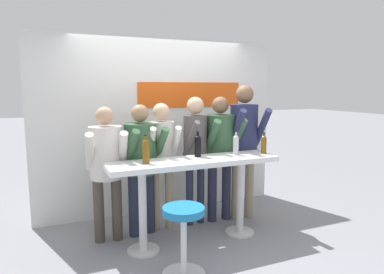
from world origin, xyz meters
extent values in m
plane|color=gray|center=(0.00, 0.00, 0.00)|extent=(40.00, 40.00, 0.00)
cube|color=silver|center=(0.00, 1.22, 1.26)|extent=(3.61, 0.10, 2.53)
cube|color=#DB5114|center=(0.44, 1.16, 1.72)|extent=(1.61, 0.02, 0.36)
cube|color=white|center=(0.00, 0.00, 0.97)|extent=(2.01, 0.49, 0.06)
cylinder|color=silver|center=(-0.62, 0.00, 0.49)|extent=(0.09, 0.09, 0.94)
cylinder|color=silver|center=(-0.62, 0.00, 0.01)|extent=(0.36, 0.36, 0.02)
cylinder|color=silver|center=(0.62, 0.00, 0.49)|extent=(0.09, 0.09, 0.94)
cylinder|color=silver|center=(0.62, 0.00, 0.01)|extent=(0.36, 0.36, 0.02)
cylinder|color=silver|center=(-0.39, -0.65, 0.01)|extent=(0.42, 0.42, 0.02)
cylinder|color=silver|center=(-0.39, -0.65, 0.34)|extent=(0.06, 0.06, 0.63)
cylinder|color=#1972B2|center=(-0.39, -0.65, 0.66)|extent=(0.40, 0.40, 0.07)
cylinder|color=#473D33|center=(-1.04, 0.44, 0.39)|extent=(0.12, 0.12, 0.77)
cylinder|color=#473D33|center=(-0.83, 0.42, 0.39)|extent=(0.12, 0.12, 0.77)
cylinder|color=beige|center=(-0.93, 0.43, 1.08)|extent=(0.41, 0.41, 0.61)
sphere|color=tan|center=(-0.93, 0.43, 1.50)|extent=(0.21, 0.21, 0.21)
cylinder|color=beige|center=(-1.13, 0.30, 1.12)|extent=(0.13, 0.38, 0.48)
cylinder|color=beige|center=(-0.77, 0.26, 1.12)|extent=(0.13, 0.38, 0.48)
cylinder|color=#23283D|center=(-0.62, 0.44, 0.39)|extent=(0.13, 0.13, 0.78)
cylinder|color=#23283D|center=(-0.41, 0.48, 0.39)|extent=(0.13, 0.13, 0.78)
cylinder|color=#335638|center=(-0.51, 0.46, 1.09)|extent=(0.46, 0.46, 0.62)
sphere|color=#9E7556|center=(-0.51, 0.46, 1.52)|extent=(0.21, 0.21, 0.21)
cylinder|color=#335638|center=(-0.67, 0.28, 1.13)|extent=(0.16, 0.39, 0.48)
cylinder|color=#335638|center=(-0.30, 0.35, 1.13)|extent=(0.16, 0.39, 0.48)
cylinder|color=gray|center=(-0.32, 0.53, 0.39)|extent=(0.10, 0.10, 0.78)
cylinder|color=gray|center=(-0.14, 0.51, 0.39)|extent=(0.10, 0.10, 0.78)
cylinder|color=beige|center=(-0.23, 0.52, 1.09)|extent=(0.36, 0.36, 0.62)
sphere|color=#D6AD89|center=(-0.23, 0.52, 1.52)|extent=(0.21, 0.21, 0.21)
cylinder|color=beige|center=(-0.40, 0.39, 1.14)|extent=(0.12, 0.37, 0.48)
cylinder|color=beige|center=(-0.10, 0.35, 1.14)|extent=(0.12, 0.37, 0.48)
cylinder|color=#23283D|center=(0.15, 0.50, 0.41)|extent=(0.10, 0.10, 0.82)
cylinder|color=#23283D|center=(0.31, 0.51, 0.41)|extent=(0.10, 0.10, 0.82)
cylinder|color=#514C4C|center=(0.23, 0.51, 1.14)|extent=(0.34, 0.34, 0.65)
sphere|color=#D6AD89|center=(0.23, 0.51, 1.59)|extent=(0.22, 0.22, 0.22)
cylinder|color=#514C4C|center=(0.10, 0.33, 1.19)|extent=(0.11, 0.38, 0.49)
cylinder|color=#514C4C|center=(0.39, 0.36, 1.19)|extent=(0.11, 0.38, 0.49)
cylinder|color=#23283D|center=(0.48, 0.50, 0.41)|extent=(0.13, 0.13, 0.82)
cylinder|color=#23283D|center=(0.70, 0.49, 0.41)|extent=(0.13, 0.13, 0.82)
cylinder|color=#335638|center=(0.59, 0.50, 1.14)|extent=(0.40, 0.40, 0.65)
sphere|color=brown|center=(0.59, 0.50, 1.59)|extent=(0.22, 0.22, 0.22)
cylinder|color=#335638|center=(0.40, 0.34, 1.19)|extent=(0.10, 0.39, 0.50)
cylinder|color=#335638|center=(0.77, 0.33, 1.19)|extent=(0.10, 0.39, 0.50)
cylinder|color=gray|center=(0.82, 0.45, 0.44)|extent=(0.12, 0.12, 0.89)
cylinder|color=gray|center=(1.03, 0.43, 0.44)|extent=(0.12, 0.12, 0.89)
cylinder|color=#23284C|center=(0.92, 0.44, 1.24)|extent=(0.41, 0.41, 0.70)
sphere|color=brown|center=(0.92, 0.44, 1.73)|extent=(0.24, 0.24, 0.24)
cylinder|color=#23284C|center=(0.73, 0.28, 1.29)|extent=(0.13, 0.42, 0.54)
cylinder|color=#23284C|center=(1.09, 0.25, 1.29)|extent=(0.13, 0.42, 0.54)
cylinder|color=black|center=(0.10, 0.12, 1.11)|extent=(0.08, 0.08, 0.22)
sphere|color=black|center=(0.10, 0.12, 1.22)|extent=(0.08, 0.08, 0.08)
cylinder|color=black|center=(0.10, 0.12, 1.26)|extent=(0.03, 0.03, 0.08)
cylinder|color=black|center=(0.10, 0.12, 1.30)|extent=(0.03, 0.03, 0.02)
cylinder|color=#B7BCC1|center=(0.57, 0.05, 1.11)|extent=(0.07, 0.07, 0.21)
sphere|color=#B7BCC1|center=(0.57, 0.05, 1.21)|extent=(0.07, 0.07, 0.07)
cylinder|color=#B7BCC1|center=(0.57, 0.05, 1.25)|extent=(0.03, 0.03, 0.07)
cylinder|color=black|center=(0.57, 0.05, 1.29)|extent=(0.03, 0.03, 0.02)
cylinder|color=brown|center=(-0.57, 0.01, 1.11)|extent=(0.08, 0.08, 0.22)
sphere|color=brown|center=(-0.57, 0.01, 1.23)|extent=(0.08, 0.08, 0.08)
cylinder|color=brown|center=(-0.57, 0.01, 1.26)|extent=(0.03, 0.03, 0.08)
cylinder|color=black|center=(-0.57, 0.01, 1.31)|extent=(0.03, 0.03, 0.02)
cylinder|color=brown|center=(0.94, -0.02, 1.09)|extent=(0.07, 0.07, 0.19)
sphere|color=brown|center=(0.94, -0.02, 1.19)|extent=(0.07, 0.07, 0.07)
cylinder|color=brown|center=(0.94, -0.02, 1.22)|extent=(0.03, 0.03, 0.07)
cylinder|color=black|center=(0.94, -0.02, 1.26)|extent=(0.03, 0.03, 0.01)
camera|label=1|loc=(-1.54, -3.54, 1.82)|focal=32.00mm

